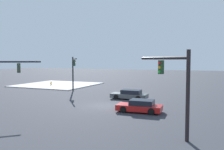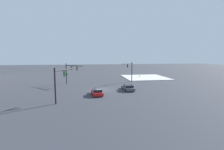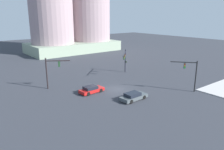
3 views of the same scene
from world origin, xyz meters
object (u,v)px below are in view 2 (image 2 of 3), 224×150
object	(u,v)px
traffic_signal_near_corner	(59,80)
sedan_car_waiting_far	(128,87)
traffic_signal_opposite_side	(71,70)
fire_hydrant_on_curb	(140,76)
traffic_signal_cross_street	(130,69)
sedan_car_approaching	(97,92)

from	to	relation	value
traffic_signal_near_corner	sedan_car_waiting_far	bearing A→B (deg)	-26.51
traffic_signal_opposite_side	fire_hydrant_on_curb	distance (m)	24.05
traffic_signal_cross_street	sedan_car_waiting_far	xyz separation A→B (m)	(-10.45, 3.14, -3.14)
fire_hydrant_on_curb	sedan_car_waiting_far	bearing A→B (deg)	155.28
fire_hydrant_on_curb	sedan_car_approaching	bearing A→B (deg)	145.21
traffic_signal_opposite_side	sedan_car_approaching	world-z (taller)	traffic_signal_opposite_side
traffic_signal_near_corner	sedan_car_approaching	bearing A→B (deg)	-22.50
traffic_signal_cross_street	sedan_car_approaching	size ratio (longest dim) A/B	1.26
traffic_signal_near_corner	traffic_signal_opposite_side	bearing A→B (deg)	31.91
traffic_signal_near_corner	sedan_car_waiting_far	xyz separation A→B (m)	(7.73, -13.20, -3.10)
traffic_signal_opposite_side	sedan_car_approaching	size ratio (longest dim) A/B	1.22
sedan_car_approaching	fire_hydrant_on_curb	size ratio (longest dim) A/B	6.19
traffic_signal_cross_street	fire_hydrant_on_curb	world-z (taller)	traffic_signal_cross_street
fire_hydrant_on_curb	traffic_signal_opposite_side	bearing A→B (deg)	114.38
traffic_signal_opposite_side	fire_hydrant_on_curb	size ratio (longest dim) A/B	7.56
fire_hydrant_on_curb	traffic_signal_cross_street	bearing A→B (deg)	146.99
traffic_signal_opposite_side	traffic_signal_cross_street	world-z (taller)	traffic_signal_cross_street
traffic_signal_near_corner	traffic_signal_opposite_side	distance (m)	17.19
traffic_signal_near_corner	traffic_signal_cross_street	bearing A→B (deg)	-8.81
traffic_signal_cross_street	fire_hydrant_on_curb	xyz separation A→B (m)	(8.85, -5.75, -3.23)
traffic_signal_near_corner	fire_hydrant_on_curb	xyz separation A→B (m)	(27.02, -22.08, -3.19)
traffic_signal_near_corner	sedan_car_waiting_far	world-z (taller)	traffic_signal_near_corner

